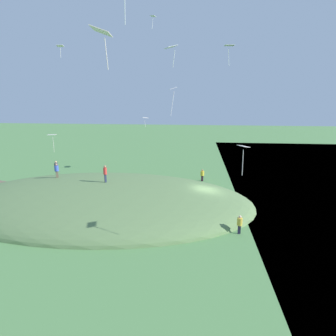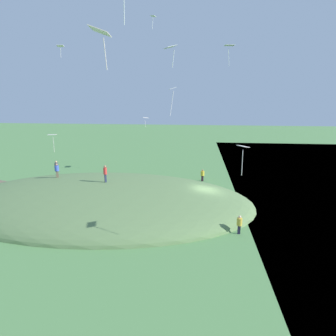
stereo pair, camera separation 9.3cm
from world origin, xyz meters
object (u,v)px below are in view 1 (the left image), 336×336
Objects in this scene: kite_1 at (171,48)px; kite_10 at (52,136)px; kite_13 at (60,47)px; person_near_shore at (57,169)px; person_on_hilltop at (56,166)px; person_with_child at (105,172)px; kite_3 at (243,149)px; kite_6 at (173,91)px; kite_12 at (145,118)px; kite_11 at (101,32)px; kite_9 at (229,47)px; person_walking_path at (240,222)px; kite_2 at (153,17)px; person_watching_kites at (202,174)px.

kite_1 is 18.35m from kite_10.
kite_13 reaches higher than kite_1.
person_on_hilltop is at bearing -94.23° from person_near_shore.
kite_10 is at bearing 136.24° from person_with_child.
kite_6 is at bearing 7.48° from kite_3.
kite_12 is (5.51, -22.17, -5.98)m from kite_1.
person_near_shore is 0.95× the size of kite_11.
kite_9 reaches higher than kite_3.
kite_10 is 1.64× the size of kite_13.
kite_13 is (12.11, -11.54, 4.39)m from kite_6.
kite_1 is 0.67× the size of kite_10.
kite_13 reaches higher than person_walking_path.
kite_2 reaches higher than kite_12.
person_with_child is 19.67m from kite_11.
person_near_shore is 4.20m from person_on_hilltop.
kite_11 is at bearing 38.28° from kite_3.
person_near_shore is at bearing -66.58° from kite_10.
kite_6 is at bearing 69.58° from kite_9.
kite_11 is at bearing 66.68° from kite_1.
kite_1 is at bearing 107.90° from person_near_shore.
kite_2 reaches higher than person_watching_kites.
kite_3 is at bearing 77.00° from person_watching_kites.
kite_11 is at bearing 67.29° from kite_9.
person_on_hilltop is 0.93× the size of kite_10.
kite_2 reaches higher than person_walking_path.
person_near_shore reaches higher than person_watching_kites.
person_walking_path is 7.72m from kite_3.
kite_9 is at bearing -112.40° from kite_1.
kite_6 is 0.90× the size of kite_10.
kite_3 is at bearing -141.72° from kite_11.
person_near_shore is 1.20× the size of kite_12.
person_walking_path is 1.25× the size of kite_1.
kite_1 is at bearing 142.31° from kite_10.
person_on_hilltop is 1.52× the size of kite_13.
kite_13 is at bearing -43.60° from kite_6.
kite_13 is (-4.19, 5.00, 13.51)m from person_on_hilltop.
kite_2 is (-4.47, -5.77, 16.11)m from person_with_child.
person_walking_path is (-19.56, 8.60, -1.81)m from person_near_shore.
person_with_child is at bearing 19.00° from person_watching_kites.
kite_9 is (0.76, -7.58, 14.52)m from person_walking_path.
kite_2 is (8.70, -12.26, 18.35)m from person_walking_path.
person_with_child is 1.07× the size of kite_6.
kite_1 is 0.74× the size of kite_6.
kite_1 reaches higher than kite_10.
kite_11 is 1.46× the size of kite_13.
kite_2 reaches higher than kite_10.
kite_12 is 1.16× the size of kite_13.
person_with_child is 17.49m from kite_9.
person_on_hilltop is 0.94× the size of kite_9.
kite_2 is at bearing -30.51° from kite_9.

